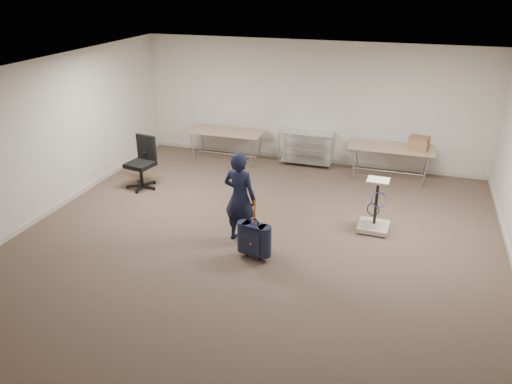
% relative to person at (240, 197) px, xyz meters
% --- Properties ---
extents(ground, '(9.00, 9.00, 0.00)m').
position_rel_person_xyz_m(ground, '(0.27, -0.34, -0.78)').
color(ground, '#4A392D').
rests_on(ground, ground).
extents(room_shell, '(8.00, 9.00, 9.00)m').
position_rel_person_xyz_m(room_shell, '(0.27, 1.04, -0.73)').
color(room_shell, silver).
rests_on(room_shell, ground).
extents(folding_table_left, '(1.80, 0.75, 0.73)m').
position_rel_person_xyz_m(folding_table_left, '(-1.63, 3.61, -0.10)').
color(folding_table_left, tan).
rests_on(folding_table_left, ground).
extents(folding_table_right, '(1.80, 0.75, 0.73)m').
position_rel_person_xyz_m(folding_table_right, '(2.17, 3.61, -0.10)').
color(folding_table_right, tan).
rests_on(folding_table_right, ground).
extents(wire_shelf, '(1.22, 0.47, 0.80)m').
position_rel_person_xyz_m(wire_shelf, '(0.27, 3.86, -0.34)').
color(wire_shelf, silver).
rests_on(wire_shelf, ground).
extents(person, '(0.62, 0.46, 1.56)m').
position_rel_person_xyz_m(person, '(0.00, 0.00, 0.00)').
color(person, black).
rests_on(person, ground).
extents(suitcase, '(0.40, 0.27, 1.00)m').
position_rel_person_xyz_m(suitcase, '(0.41, -0.50, -0.44)').
color(suitcase, '#151F31').
rests_on(suitcase, ground).
extents(office_chair, '(0.66, 0.66, 1.08)m').
position_rel_person_xyz_m(office_chair, '(-2.70, 1.52, -0.45)').
color(office_chair, black).
rests_on(office_chair, ground).
extents(equipment_cart, '(0.54, 0.54, 0.95)m').
position_rel_person_xyz_m(equipment_cart, '(2.10, 1.05, -0.53)').
color(equipment_cart, beige).
rests_on(equipment_cart, ground).
extents(cardboard_box, '(0.44, 0.37, 0.29)m').
position_rel_person_xyz_m(cardboard_box, '(2.71, 3.54, 0.09)').
color(cardboard_box, '#A07B4A').
rests_on(cardboard_box, folding_table_right).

